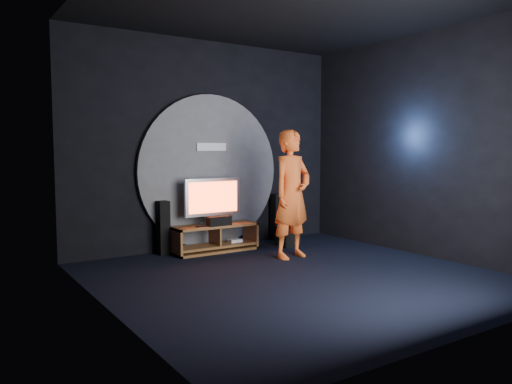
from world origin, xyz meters
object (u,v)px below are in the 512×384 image
(tv, at_px, (213,199))
(tower_speaker_left, at_px, (163,228))
(subwoofer, at_px, (288,236))
(player, at_px, (292,194))
(media_console, at_px, (215,240))
(tower_speaker_right, at_px, (277,217))

(tv, bearing_deg, tower_speaker_left, 166.66)
(tv, xyz_separation_m, tower_speaker_left, (-0.80, 0.19, -0.43))
(tv, bearing_deg, subwoofer, -15.21)
(tower_speaker_left, height_order, player, player)
(tower_speaker_left, xyz_separation_m, player, (1.58, -1.31, 0.56))
(media_console, height_order, tower_speaker_right, tower_speaker_right)
(tower_speaker_left, relative_size, subwoofer, 2.47)
(tv, relative_size, subwoofer, 2.86)
(tower_speaker_left, xyz_separation_m, subwoofer, (2.08, -0.54, -0.26))
(tower_speaker_right, xyz_separation_m, player, (-0.67, -1.35, 0.56))
(subwoofer, bearing_deg, tower_speaker_left, 165.50)
(media_console, height_order, tower_speaker_left, tower_speaker_left)
(tower_speaker_right, bearing_deg, tv, -170.93)
(tower_speaker_left, bearing_deg, subwoofer, -14.50)
(tower_speaker_left, distance_m, subwoofer, 2.16)
(subwoofer, bearing_deg, tower_speaker_right, 73.21)
(subwoofer, xyz_separation_m, player, (-0.50, -0.77, 0.82))
(media_console, xyz_separation_m, tv, (-0.01, 0.07, 0.67))
(tv, xyz_separation_m, tower_speaker_right, (1.46, 0.23, -0.43))
(media_console, distance_m, player, 1.53)
(tv, relative_size, player, 0.50)
(media_console, bearing_deg, tower_speaker_left, 162.32)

